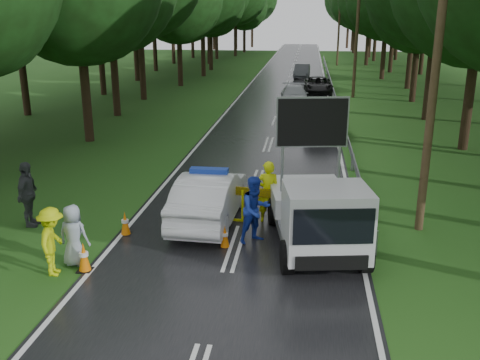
% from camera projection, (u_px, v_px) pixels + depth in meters
% --- Properties ---
extents(ground, '(160.00, 160.00, 0.00)m').
position_uv_depth(ground, '(235.00, 248.00, 14.50)').
color(ground, '#1D4B15').
rests_on(ground, ground).
extents(road, '(7.00, 140.00, 0.02)m').
position_uv_depth(road, '(285.00, 92.00, 42.90)').
color(road, black).
rests_on(road, ground).
extents(guardrail, '(0.12, 60.06, 0.70)m').
position_uv_depth(guardrail, '(332.00, 87.00, 41.99)').
color(guardrail, gray).
rests_on(guardrail, ground).
extents(utility_pole_near, '(1.40, 0.24, 10.00)m').
position_uv_depth(utility_pole_near, '(437.00, 53.00, 14.26)').
color(utility_pole_near, '#42311E').
rests_on(utility_pole_near, ground).
extents(utility_pole_mid, '(1.40, 0.24, 10.00)m').
position_uv_depth(utility_pole_mid, '(357.00, 28.00, 38.88)').
color(utility_pole_mid, '#42311E').
rests_on(utility_pole_mid, ground).
extents(utility_pole_far, '(1.40, 0.24, 10.00)m').
position_uv_depth(utility_pole_far, '(339.00, 22.00, 63.49)').
color(utility_pole_far, '#42311E').
rests_on(utility_pole_far, ground).
extents(police_sedan, '(1.79, 4.68, 1.67)m').
position_uv_depth(police_sedan, '(210.00, 197.00, 16.17)').
color(police_sedan, white).
rests_on(police_sedan, ground).
extents(work_truck, '(2.91, 5.14, 3.88)m').
position_uv_depth(work_truck, '(317.00, 212.00, 14.14)').
color(work_truck, gray).
rests_on(work_truck, ground).
extents(barrier, '(2.70, 0.40, 1.12)m').
position_uv_depth(barrier, '(268.00, 198.00, 15.85)').
color(barrier, '#E8EF0D').
rests_on(barrier, ground).
extents(officer, '(0.74, 0.51, 1.93)m').
position_uv_depth(officer, '(268.00, 192.00, 16.02)').
color(officer, '#DBEE0C').
rests_on(officer, ground).
extents(civilian, '(1.16, 1.14, 1.89)m').
position_uv_depth(civilian, '(255.00, 210.00, 14.64)').
color(civilian, '#1B36B1').
rests_on(civilian, ground).
extents(bystander_left, '(0.83, 1.20, 1.71)m').
position_uv_depth(bystander_left, '(52.00, 242.00, 12.81)').
color(bystander_left, '#BAD10B').
rests_on(bystander_left, ground).
extents(bystander_mid, '(0.58, 1.20, 1.97)m').
position_uv_depth(bystander_mid, '(28.00, 194.00, 15.73)').
color(bystander_mid, '#383B3F').
rests_on(bystander_mid, ground).
extents(bystander_right, '(0.82, 0.58, 1.60)m').
position_uv_depth(bystander_right, '(74.00, 235.00, 13.31)').
color(bystander_right, '#8B99A7').
rests_on(bystander_right, ground).
extents(queue_car_first, '(2.09, 4.85, 1.63)m').
position_uv_depth(queue_car_first, '(322.00, 118.00, 27.97)').
color(queue_car_first, '#3F4247').
rests_on(queue_car_first, ground).
extents(queue_car_second, '(2.12, 4.69, 1.33)m').
position_uv_depth(queue_car_second, '(294.00, 96.00, 36.68)').
color(queue_car_second, '#A8ABB0').
rests_on(queue_car_second, ground).
extents(queue_car_third, '(2.27, 4.72, 1.30)m').
position_uv_depth(queue_car_third, '(318.00, 85.00, 42.16)').
color(queue_car_third, black).
rests_on(queue_car_third, ground).
extents(queue_car_fourth, '(1.61, 4.08, 1.32)m').
position_uv_depth(queue_car_fourth, '(302.00, 71.00, 52.21)').
color(queue_car_fourth, '#3F4247').
rests_on(queue_car_fourth, ground).
extents(cone_near_left, '(0.36, 0.36, 0.76)m').
position_uv_depth(cone_near_left, '(84.00, 257.00, 13.10)').
color(cone_near_left, black).
rests_on(cone_near_left, ground).
extents(cone_center, '(0.30, 0.30, 0.64)m').
position_uv_depth(cone_center, '(225.00, 237.00, 14.45)').
color(cone_center, black).
rests_on(cone_center, ground).
extents(cone_far, '(0.32, 0.32, 0.69)m').
position_uv_depth(cone_far, '(292.00, 188.00, 18.45)').
color(cone_far, black).
rests_on(cone_far, ground).
extents(cone_left_mid, '(0.33, 0.33, 0.70)m').
position_uv_depth(cone_left_mid, '(125.00, 224.00, 15.26)').
color(cone_left_mid, black).
rests_on(cone_left_mid, ground).
extents(cone_right, '(0.32, 0.32, 0.68)m').
position_uv_depth(cone_right, '(325.00, 208.00, 16.53)').
color(cone_right, black).
rests_on(cone_right, ground).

